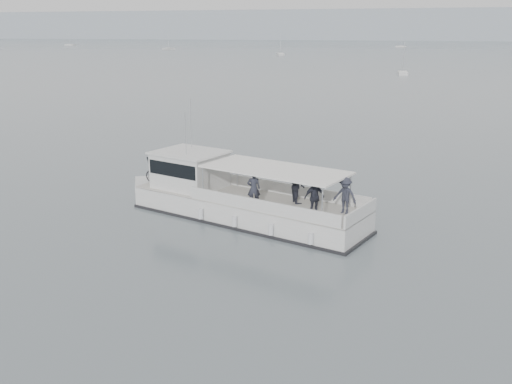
# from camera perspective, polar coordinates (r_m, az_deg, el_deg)

# --- Properties ---
(ground) EXTENTS (1400.00, 1400.00, 0.00)m
(ground) POSITION_cam_1_polar(r_m,az_deg,el_deg) (33.09, -6.94, -1.74)
(ground) COLOR slate
(ground) RESTS_ON ground
(headland) EXTENTS (1400.00, 90.00, 28.00)m
(headland) POSITION_cam_1_polar(r_m,az_deg,el_deg) (588.93, 16.29, 15.74)
(headland) COLOR #939EA8
(headland) RESTS_ON ground
(tour_boat) EXTENTS (15.09, 7.48, 6.37)m
(tour_boat) POSITION_cam_1_polar(r_m,az_deg,el_deg) (31.57, -2.86, -0.52)
(tour_boat) COLOR silver
(tour_boat) RESTS_ON ground
(moored_fleet) EXTENTS (425.76, 338.92, 9.49)m
(moored_fleet) POSITION_cam_1_polar(r_m,az_deg,el_deg) (232.71, 11.37, 13.29)
(moored_fleet) COLOR silver
(moored_fleet) RESTS_ON ground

